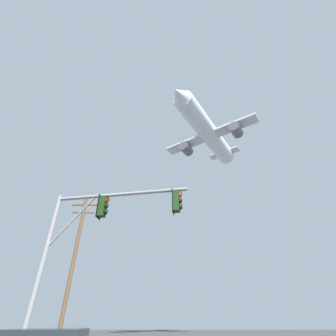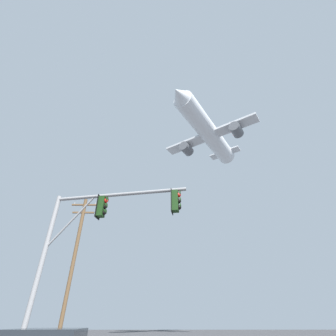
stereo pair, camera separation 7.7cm
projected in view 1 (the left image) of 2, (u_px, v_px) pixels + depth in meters
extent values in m
cylinder|color=gray|center=(39.00, 274.00, 9.32)|extent=(0.20, 0.20, 6.63)
cylinder|color=gray|center=(121.00, 194.00, 10.60)|extent=(5.80, 1.28, 0.15)
cylinder|color=gray|center=(72.00, 221.00, 10.31)|extent=(1.81, 0.43, 2.22)
cube|color=#193814|center=(176.00, 201.00, 9.96)|extent=(0.32, 0.36, 0.90)
cylinder|color=#193814|center=(176.00, 190.00, 10.23)|extent=(0.05, 0.05, 0.12)
cube|color=black|center=(173.00, 201.00, 9.98)|extent=(0.11, 0.46, 1.04)
sphere|color=red|center=(180.00, 195.00, 10.08)|extent=(0.20, 0.20, 0.20)
cylinder|color=#193814|center=(181.00, 194.00, 10.11)|extent=(0.08, 0.21, 0.21)
sphere|color=black|center=(180.00, 201.00, 9.93)|extent=(0.20, 0.20, 0.20)
cylinder|color=#193814|center=(181.00, 200.00, 9.95)|extent=(0.08, 0.21, 0.21)
sphere|color=black|center=(180.00, 207.00, 9.78)|extent=(0.20, 0.20, 0.20)
cylinder|color=#193814|center=(182.00, 206.00, 9.80)|extent=(0.08, 0.21, 0.21)
cube|color=#193814|center=(103.00, 207.00, 10.43)|extent=(0.32, 0.36, 0.90)
cylinder|color=#193814|center=(104.00, 196.00, 10.71)|extent=(0.05, 0.05, 0.12)
cube|color=black|center=(100.00, 207.00, 10.45)|extent=(0.11, 0.46, 1.04)
sphere|color=red|center=(107.00, 201.00, 10.55)|extent=(0.20, 0.20, 0.20)
cylinder|color=#193814|center=(108.00, 199.00, 10.58)|extent=(0.08, 0.21, 0.21)
sphere|color=black|center=(106.00, 207.00, 10.40)|extent=(0.20, 0.20, 0.20)
cylinder|color=#193814|center=(107.00, 205.00, 10.43)|extent=(0.08, 0.21, 0.21)
sphere|color=black|center=(105.00, 213.00, 10.25)|extent=(0.20, 0.20, 0.20)
cylinder|color=#193814|center=(106.00, 211.00, 10.27)|extent=(0.08, 0.21, 0.21)
cylinder|color=brown|center=(73.00, 265.00, 18.01)|extent=(0.28, 0.28, 10.74)
cube|color=brown|center=(85.00, 205.00, 20.64)|extent=(2.20, 0.12, 0.12)
cube|color=brown|center=(83.00, 212.00, 20.26)|extent=(1.80, 0.12, 0.12)
cylinder|color=gray|center=(75.00, 203.00, 20.69)|extent=(0.10, 0.10, 0.18)
cylinder|color=gray|center=(96.00, 204.00, 20.72)|extent=(0.10, 0.10, 0.18)
cylinder|color=white|center=(208.00, 132.00, 53.00)|extent=(15.82, 20.77, 3.98)
cone|color=white|center=(179.00, 94.00, 44.23)|extent=(4.66, 4.38, 3.78)
cone|color=white|center=(228.00, 159.00, 61.69)|extent=(4.19, 3.95, 3.38)
cube|color=silver|center=(209.00, 136.00, 53.12)|extent=(19.04, 14.09, 0.45)
cylinder|color=#595B60|center=(236.00, 130.00, 49.77)|extent=(3.52, 3.72, 2.24)
cylinder|color=#595B60|center=(186.00, 149.00, 55.18)|extent=(3.52, 3.72, 2.24)
cube|color=#B21E1E|center=(223.00, 147.00, 61.06)|extent=(2.19, 3.05, 4.72)
cube|color=silver|center=(224.00, 153.00, 60.23)|extent=(7.43, 6.03, 0.25)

